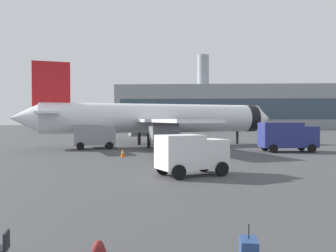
{
  "coord_description": "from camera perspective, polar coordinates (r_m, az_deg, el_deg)",
  "views": [
    {
      "loc": [
        0.04,
        -3.22,
        3.58
      ],
      "look_at": [
        -1.47,
        26.11,
        3.0
      ],
      "focal_mm": 37.67,
      "sensor_mm": 36.0,
      "label": 1
    }
  ],
  "objects": [
    {
      "name": "safety_cone_near",
      "position": [
        55.64,
        -11.81,
        -2.27
      ],
      "size": [
        0.44,
        0.44,
        0.61
      ],
      "color": "#F2590C",
      "rests_on": "ground"
    },
    {
      "name": "terminal_building",
      "position": [
        134.62,
        9.43,
        2.98
      ],
      "size": [
        80.76,
        23.65,
        27.72
      ],
      "color": "gray",
      "rests_on": "ground"
    },
    {
      "name": "traveller_backpack",
      "position": [
        9.69,
        -11.1,
        -19.12
      ],
      "size": [
        0.36,
        0.4,
        0.48
      ],
      "color": "maroon",
      "rests_on": "ground"
    },
    {
      "name": "fuel_truck",
      "position": [
        40.59,
        18.74,
        -1.48
      ],
      "size": [
        6.26,
        3.35,
        3.2
      ],
      "color": "navy",
      "rests_on": "ground"
    },
    {
      "name": "airplane_at_gate",
      "position": [
        46.82,
        -1.87,
        1.22
      ],
      "size": [
        34.28,
        31.44,
        10.5
      ],
      "color": "white",
      "rests_on": "ground"
    },
    {
      "name": "airplane_taxiing",
      "position": [
        103.34,
        -15.62,
        0.5
      ],
      "size": [
        22.16,
        24.42,
        7.2
      ],
      "color": "silver",
      "rests_on": "ground"
    },
    {
      "name": "safety_cone_mid",
      "position": [
        33.7,
        -7.35,
        -4.33
      ],
      "size": [
        0.44,
        0.44,
        0.77
      ],
      "color": "#F2590C",
      "rests_on": "ground"
    },
    {
      "name": "cargo_van",
      "position": [
        22.34,
        3.79,
        -4.35
      ],
      "size": [
        4.81,
        3.99,
        2.6
      ],
      "color": "white",
      "rests_on": "ground"
    },
    {
      "name": "service_truck",
      "position": [
        43.12,
        -11.9,
        -1.52
      ],
      "size": [
        5.25,
        3.72,
        2.9
      ],
      "color": "gray",
      "rests_on": "ground"
    },
    {
      "name": "gate_chair",
      "position": [
        9.85,
        -25.46,
        -17.23
      ],
      "size": [
        0.58,
        0.58,
        0.86
      ],
      "color": "black",
      "rests_on": "ground"
    }
  ]
}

